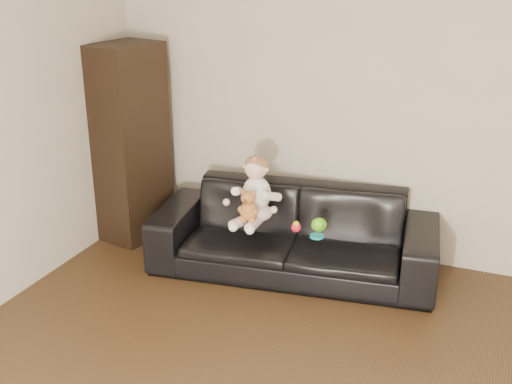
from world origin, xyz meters
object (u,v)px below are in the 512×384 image
at_px(toy_rattle, 296,227).
at_px(cabinet, 130,143).
at_px(baby, 255,193).
at_px(toy_blue_disc, 317,236).
at_px(teddy_bear, 248,206).
at_px(toy_green, 319,225).
at_px(sofa, 294,232).

bearing_deg(toy_rattle, cabinet, 169.44).
distance_m(baby, toy_blue_disc, 0.55).
bearing_deg(teddy_bear, baby, 97.37).
height_order(teddy_bear, toy_green, teddy_bear).
xyz_separation_m(baby, toy_rattle, (0.34, -0.07, -0.18)).
xyz_separation_m(cabinet, toy_rattle, (1.51, -0.28, -0.36)).
bearing_deg(teddy_bear, toy_blue_disc, 9.61).
bearing_deg(sofa, teddy_bear, -141.47).
bearing_deg(toy_blue_disc, teddy_bear, -173.90).
distance_m(toy_green, toy_rattle, 0.16).
xyz_separation_m(baby, toy_green, (0.48, 0.01, -0.17)).
bearing_deg(baby, toy_green, 7.50).
distance_m(sofa, toy_blue_disc, 0.33).
relative_size(sofa, toy_green, 15.47).
relative_size(teddy_bear, toy_rattle, 3.35).
xyz_separation_m(sofa, toy_green, (0.22, -0.10, 0.14)).
bearing_deg(baby, sofa, 29.28).
bearing_deg(teddy_bear, toy_green, 22.62).
relative_size(cabinet, baby, 3.24).
height_order(cabinet, toy_green, cabinet).
bearing_deg(toy_rattle, toy_green, 30.27).
relative_size(cabinet, toy_rattle, 22.57).
relative_size(toy_rattle, toy_blue_disc, 0.72).
bearing_deg(toy_blue_disc, cabinet, 169.50).
bearing_deg(toy_blue_disc, toy_rattle, 170.09).
distance_m(sofa, cabinet, 1.51).
relative_size(baby, toy_green, 3.67).
relative_size(sofa, toy_rattle, 29.36).
relative_size(sofa, teddy_bear, 8.77).
xyz_separation_m(sofa, toy_blue_disc, (0.24, -0.21, 0.10)).
bearing_deg(baby, toy_rattle, -5.59).
xyz_separation_m(cabinet, teddy_bear, (1.18, -0.36, -0.22)).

